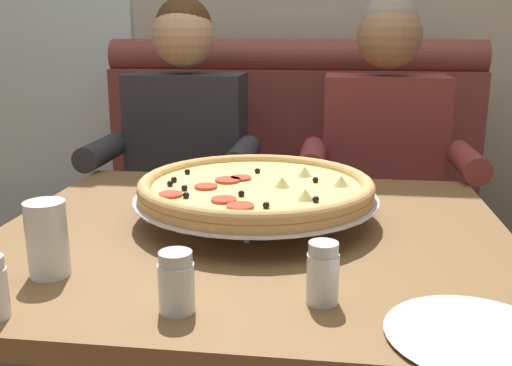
# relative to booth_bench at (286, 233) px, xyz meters

# --- Properties ---
(booth_bench) EXTENTS (1.51, 0.78, 1.13)m
(booth_bench) POSITION_rel_booth_bench_xyz_m (0.00, 0.00, 0.00)
(booth_bench) COLOR brown
(booth_bench) RESTS_ON ground_plane
(dining_table) EXTENTS (1.10, 0.99, 0.74)m
(dining_table) POSITION_rel_booth_bench_xyz_m (0.00, -0.96, 0.26)
(dining_table) COLOR brown
(dining_table) RESTS_ON ground_plane
(diner_left) EXTENTS (0.54, 0.64, 1.27)m
(diner_left) POSITION_rel_booth_bench_xyz_m (-0.34, -0.27, 0.31)
(diner_left) COLOR #2D3342
(diner_left) RESTS_ON ground_plane
(diner_right) EXTENTS (0.54, 0.64, 1.27)m
(diner_right) POSITION_rel_booth_bench_xyz_m (0.34, -0.27, 0.31)
(diner_right) COLOR #2D3342
(diner_right) RESTS_ON ground_plane
(pizza) EXTENTS (0.55, 0.55, 0.11)m
(pizza) POSITION_rel_booth_bench_xyz_m (-0.00, -0.89, 0.42)
(pizza) COLOR silver
(pizza) RESTS_ON dining_table
(shaker_parmesan) EXTENTS (0.06, 0.06, 0.10)m
(shaker_parmesan) POSITION_rel_booth_bench_xyz_m (-0.06, -1.34, 0.39)
(shaker_parmesan) COLOR white
(shaker_parmesan) RESTS_ON dining_table
(shaker_oregano) EXTENTS (0.05, 0.05, 0.10)m
(shaker_oregano) POSITION_rel_booth_bench_xyz_m (0.16, -1.29, 0.39)
(shaker_oregano) COLOR white
(shaker_oregano) RESTS_ON dining_table
(plate_near_left) EXTENTS (0.25, 0.25, 0.02)m
(plate_near_left) POSITION_rel_booth_bench_xyz_m (0.37, -1.37, 0.36)
(plate_near_left) COLOR white
(plate_near_left) RESTS_ON dining_table
(drinking_glass) EXTENTS (0.07, 0.07, 0.13)m
(drinking_glass) POSITION_rel_booth_bench_xyz_m (-0.32, -1.24, 0.41)
(drinking_glass) COLOR silver
(drinking_glass) RESTS_ON dining_table
(patio_chair) EXTENTS (0.43, 0.42, 0.86)m
(patio_chair) POSITION_rel_booth_bench_xyz_m (-1.31, 1.23, 0.13)
(patio_chair) COLOR black
(patio_chair) RESTS_ON ground_plane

